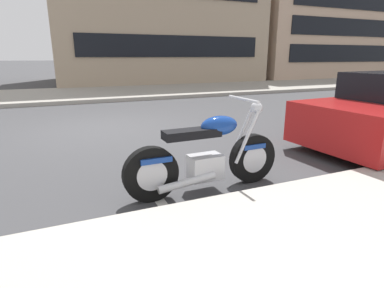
{
  "coord_description": "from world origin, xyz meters",
  "views": [
    {
      "loc": [
        -0.94,
        -7.12,
        1.6
      ],
      "look_at": [
        0.55,
        -3.64,
        0.53
      ],
      "focal_mm": 29.14,
      "sensor_mm": 36.0,
      "label": 1
    }
  ],
  "objects": [
    {
      "name": "townhouse_corner_block",
      "position": [
        4.99,
        13.78,
        4.78
      ],
      "size": [
        11.93,
        9.5,
        9.57
      ],
      "color": "tan",
      "rests_on": "ground"
    },
    {
      "name": "ground_plane",
      "position": [
        0.0,
        0.0,
        0.0
      ],
      "size": [
        260.0,
        260.0,
        0.0
      ],
      "primitive_type": "plane",
      "color": "#3D3D3F"
    },
    {
      "name": "sidewalk_far_curb",
      "position": [
        12.0,
        6.77,
        0.07
      ],
      "size": [
        120.0,
        5.0,
        0.14
      ],
      "primitive_type": "cube",
      "color": "gray",
      "rests_on": "ground"
    },
    {
      "name": "parking_stall_stripe",
      "position": [
        0.0,
        -3.67,
        0.0
      ],
      "size": [
        0.12,
        2.2,
        0.01
      ],
      "primitive_type": "cube",
      "color": "silver",
      "rests_on": "ground"
    },
    {
      "name": "townhouse_far_uphill",
      "position": [
        17.95,
        13.82,
        4.04
      ],
      "size": [
        12.77,
        9.59,
        8.09
      ],
      "color": "tan",
      "rests_on": "ground"
    },
    {
      "name": "parked_motorcycle",
      "position": [
        0.63,
        -3.91,
        0.43
      ],
      "size": [
        2.02,
        0.62,
        1.12
      ],
      "rotation": [
        0.0,
        0.0,
        0.02
      ],
      "color": "black",
      "rests_on": "ground"
    }
  ]
}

